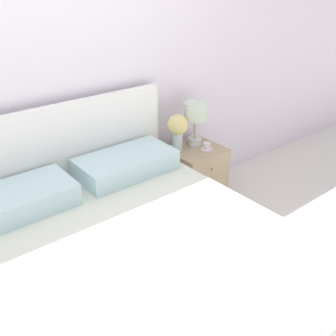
% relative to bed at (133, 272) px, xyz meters
% --- Properties ---
extents(ground_plane, '(12.00, 12.00, 0.00)m').
position_rel_bed_xyz_m(ground_plane, '(0.00, 0.88, -0.29)').
color(ground_plane, silver).
extents(wall_back, '(8.00, 0.06, 2.60)m').
position_rel_bed_xyz_m(wall_back, '(0.00, 0.95, 1.01)').
color(wall_back, white).
rests_on(wall_back, ground_plane).
extents(bed, '(1.63, 1.91, 1.04)m').
position_rel_bed_xyz_m(bed, '(0.00, 0.00, 0.00)').
color(bed, beige).
rests_on(bed, ground_plane).
extents(nightstand, '(0.41, 0.41, 0.51)m').
position_rel_bed_xyz_m(nightstand, '(1.07, 0.67, -0.03)').
color(nightstand, tan).
rests_on(nightstand, ground_plane).
extents(table_lamp, '(0.19, 0.19, 0.36)m').
position_rel_bed_xyz_m(table_lamp, '(1.12, 0.74, 0.47)').
color(table_lamp, white).
rests_on(table_lamp, nightstand).
extents(flower_vase, '(0.16, 0.16, 0.30)m').
position_rel_bed_xyz_m(flower_vase, '(0.94, 0.74, 0.40)').
color(flower_vase, silver).
rests_on(flower_vase, nightstand).
extents(teacup, '(0.10, 0.10, 0.06)m').
position_rel_bed_xyz_m(teacup, '(1.13, 0.60, 0.24)').
color(teacup, white).
rests_on(teacup, nightstand).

